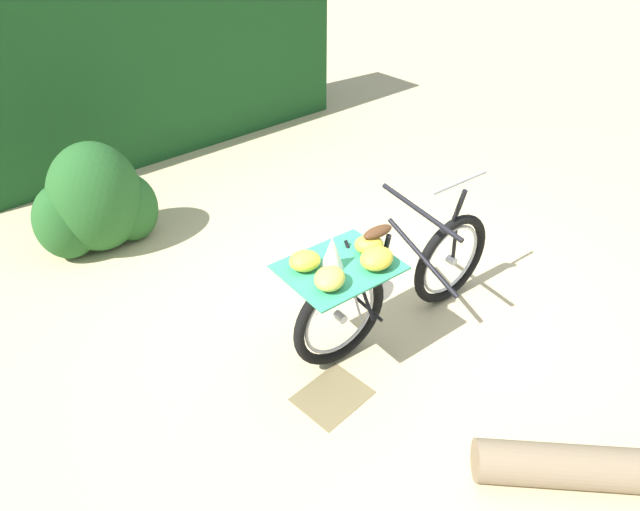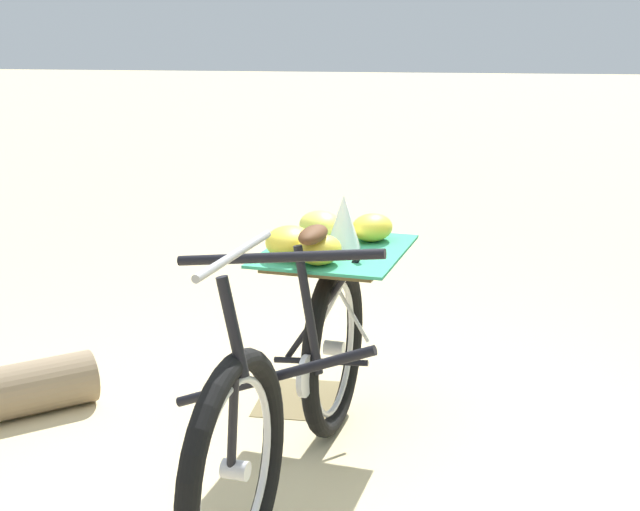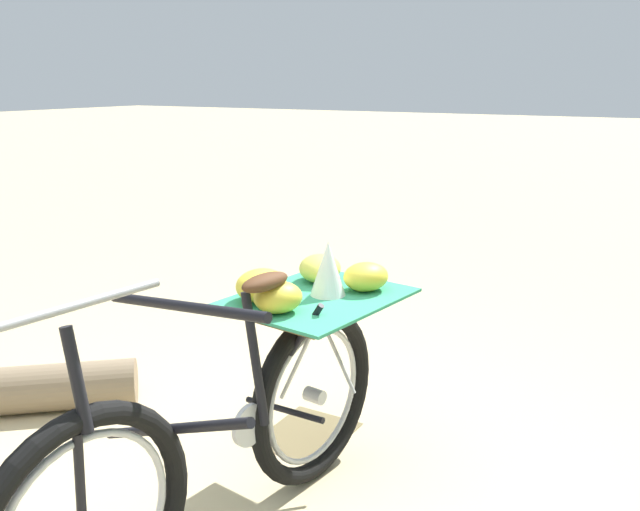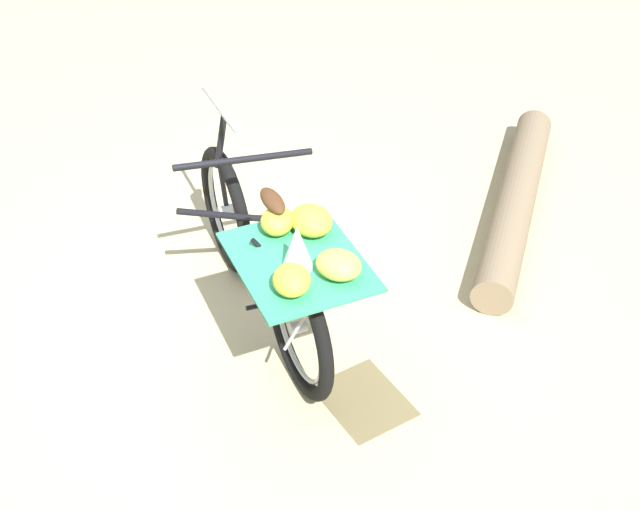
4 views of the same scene
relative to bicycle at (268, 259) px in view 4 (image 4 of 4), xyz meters
name	(u,v)px [view 4 (image 4 of 4)]	position (x,y,z in m)	size (l,w,h in m)	color
ground_plane	(211,331)	(0.17, 0.28, -0.49)	(60.00, 60.00, 0.00)	#C6B284
bicycle	(268,259)	(0.00, 0.00, 0.00)	(1.80, 0.77, 1.03)	black
fallen_log	(516,200)	(0.13, -1.82, -0.37)	(0.23, 0.23, 1.98)	#7F6B51
leaf_litter_patch	(364,400)	(-0.67, -0.14, -0.49)	(0.44, 0.36, 0.01)	olive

